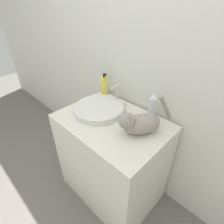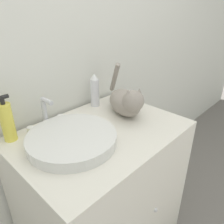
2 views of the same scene
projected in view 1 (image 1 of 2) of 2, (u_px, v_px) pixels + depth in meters
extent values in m
plane|color=slate|center=(90.00, 208.00, 1.61)|extent=(8.00, 8.00, 0.00)
cube|color=silver|center=(144.00, 58.00, 1.30)|extent=(6.00, 0.05, 2.50)
cube|color=silver|center=(112.00, 159.00, 1.56)|extent=(0.84, 0.60, 0.85)
sphere|color=silver|center=(78.00, 171.00, 1.40)|extent=(0.02, 0.02, 0.02)
sphere|color=silver|center=(92.00, 184.00, 1.30)|extent=(0.02, 0.02, 0.02)
cylinder|color=silver|center=(99.00, 109.00, 1.41)|extent=(0.40, 0.40, 0.05)
cylinder|color=silver|center=(117.00, 94.00, 1.51)|extent=(0.02, 0.02, 0.16)
cylinder|color=silver|center=(114.00, 87.00, 1.45)|extent=(0.02, 0.08, 0.02)
cylinder|color=white|center=(110.00, 97.00, 1.60)|extent=(0.03, 0.03, 0.03)
cylinder|color=white|center=(124.00, 104.00, 1.50)|extent=(0.03, 0.03, 0.03)
ellipsoid|color=gray|center=(142.00, 124.00, 1.18)|extent=(0.26, 0.31, 0.13)
sphere|color=gray|center=(127.00, 121.00, 1.12)|extent=(0.15, 0.15, 0.11)
cone|color=gray|center=(125.00, 112.00, 1.12)|extent=(0.05, 0.05, 0.04)
cone|color=gray|center=(129.00, 118.00, 1.07)|extent=(0.05, 0.05, 0.04)
cylinder|color=gray|center=(166.00, 108.00, 1.17)|extent=(0.09, 0.13, 0.20)
cylinder|color=#EADB4C|center=(104.00, 86.00, 1.62)|extent=(0.06, 0.06, 0.18)
cylinder|color=black|center=(104.00, 76.00, 1.56)|extent=(0.02, 0.02, 0.03)
cylinder|color=black|center=(105.00, 74.00, 1.54)|extent=(0.03, 0.02, 0.02)
cylinder|color=silver|center=(152.00, 108.00, 1.32)|extent=(0.05, 0.05, 0.17)
cone|color=white|center=(154.00, 96.00, 1.26)|extent=(0.05, 0.05, 0.04)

